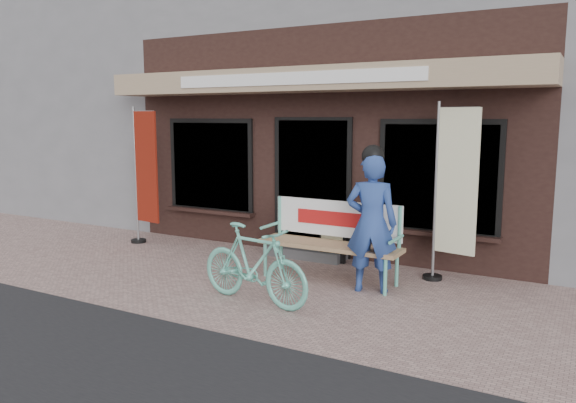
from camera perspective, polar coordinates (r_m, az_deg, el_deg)
The scene contains 9 objects.
ground at distance 7.50m, azimuth -4.43°, elevation -8.51°, with size 70.00×70.00×0.00m, color #A6867E.
storefront at distance 11.66m, azimuth 9.29°, elevation 12.36°, with size 7.00×6.77×6.00m.
neighbor_left_near at distance 16.97m, azimuth -18.70°, elevation 11.52°, with size 10.00×7.00×6.40m, color slate.
bench at distance 7.64m, azimuth 4.55°, elevation -3.34°, with size 1.98×0.53×1.07m.
person at distance 7.11m, azimuth 8.49°, elevation -1.93°, with size 0.72×0.56×1.86m.
bicycle at distance 6.69m, azimuth -3.49°, elevation -6.37°, with size 0.45×1.58×0.95m, color #61BFA8.
nobori_red at distance 9.94m, azimuth -14.36°, elevation 2.70°, with size 0.71×0.29×2.38m.
nobori_cream at distance 7.66m, azimuth 16.43°, elevation 1.03°, with size 0.72×0.31×2.41m.
menu_stand at distance 8.56m, azimuth 4.57°, elevation -3.52°, with size 0.41×0.13×0.80m.
Camera 1 is at (3.97, -5.97, 2.20)m, focal length 35.00 mm.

